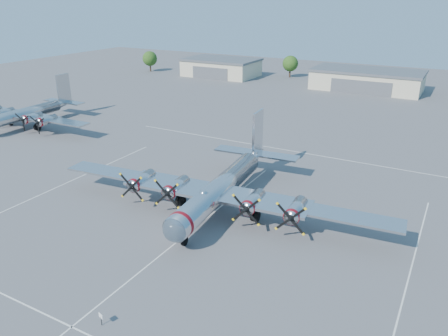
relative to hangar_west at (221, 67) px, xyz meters
The scene contains 9 objects.
ground 93.54m from the hangar_west, 61.23° to the right, with size 260.00×260.00×0.00m, color #525254.
parking_lines 95.08m from the hangar_west, 61.74° to the right, with size 60.00×50.08×0.01m.
hangar_west is the anchor object (origin of this frame).
hangar_center 45.00m from the hangar_west, ahead, with size 28.60×14.60×5.40m.
tree_far_west 25.36m from the hangar_west, behind, with size 4.80×4.80×6.64m.
tree_west 21.61m from the hangar_west, 21.89° to the left, with size 4.80×4.80×6.64m.
main_bomber_b29 92.11m from the hangar_west, 60.59° to the right, with size 41.11×28.12×9.09m, color silver, non-canonical shape.
bomber_west 68.10m from the hangar_west, 94.27° to the right, with size 32.81×23.23×8.67m, color #B6B8BA, non-canonical shape.
info_placard 112.88m from the hangar_west, 65.45° to the right, with size 0.55×0.20×1.07m.
Camera 1 is at (23.33, -39.77, 23.94)m, focal length 35.00 mm.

